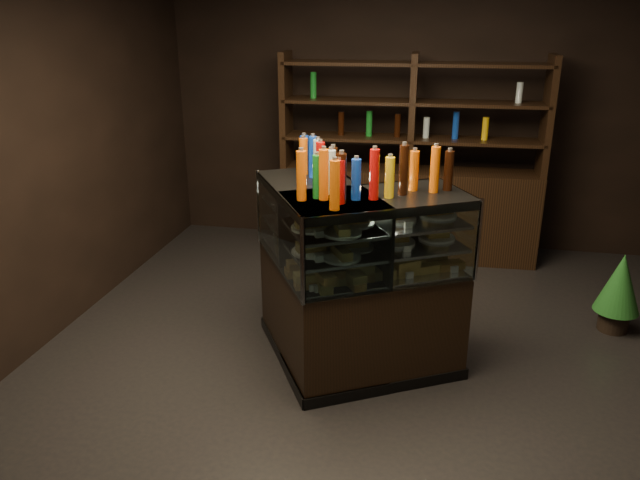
# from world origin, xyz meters

# --- Properties ---
(ground) EXTENTS (5.00, 5.00, 0.00)m
(ground) POSITION_xyz_m (0.00, 0.00, 0.00)
(ground) COLOR black
(ground) RESTS_ON ground
(room_shell) EXTENTS (5.02, 5.02, 3.01)m
(room_shell) POSITION_xyz_m (0.00, 0.00, 1.94)
(room_shell) COLOR black
(room_shell) RESTS_ON ground
(display_case) EXTENTS (1.60, 1.32, 1.29)m
(display_case) POSITION_xyz_m (-0.24, -0.16, 0.44)
(display_case) COLOR black
(display_case) RESTS_ON ground
(food_display) EXTENTS (1.28, 1.04, 0.40)m
(food_display) POSITION_xyz_m (-0.24, -0.16, 0.97)
(food_display) COLOR #B57C41
(food_display) RESTS_ON display_case
(bottles_top) EXTENTS (1.11, 0.90, 0.30)m
(bottles_top) POSITION_xyz_m (-0.24, -0.16, 1.42)
(bottles_top) COLOR #D8590A
(bottles_top) RESTS_ON display_case
(potted_conifer) EXTENTS (0.34, 0.34, 0.72)m
(potted_conifer) POSITION_xyz_m (1.75, 0.76, 0.41)
(potted_conifer) COLOR black
(potted_conifer) RESTS_ON ground
(back_shelving) EXTENTS (2.53, 0.49, 2.00)m
(back_shelving) POSITION_xyz_m (0.03, 2.05, 0.60)
(back_shelving) COLOR black
(back_shelving) RESTS_ON ground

